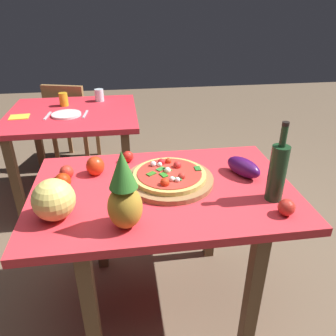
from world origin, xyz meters
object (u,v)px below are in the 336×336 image
pizza (169,175)px  drinking_glass_juice (64,99)px  tomato_at_corner (128,157)px  tomato_beside_pepper (67,172)px  melon (54,200)px  tomato_near_board (63,181)px  background_table (74,125)px  display_table (163,205)px  tomato_by_bottle (286,207)px  dining_chair (71,120)px  pineapple_left (124,195)px  dinner_plate (66,114)px  drinking_glass_water (99,95)px  eggplant (243,167)px  napkin_folded (19,117)px  pizza_board (169,180)px  bell_pepper (95,166)px  fork_utensil (47,116)px  knife_utensil (85,114)px  wine_bottle (277,172)px

pizza → drinking_glass_juice: drinking_glass_juice is taller
tomato_at_corner → tomato_beside_pepper: bearing=-155.2°
pizza → melon: 0.55m
tomato_near_board → background_table: bearing=94.5°
display_table → tomato_by_bottle: size_ratio=17.41×
display_table → tomato_at_corner: size_ratio=20.03×
dining_chair → tomato_by_bottle: 2.51m
display_table → pineapple_left: 0.41m
tomato_near_board → dinner_plate: bearing=96.4°
tomato_at_corner → drinking_glass_water: bearing=99.2°
eggplant → tomato_near_board: size_ratio=2.62×
tomato_at_corner → napkin_folded: tomato_at_corner is taller
tomato_by_bottle → melon: bearing=172.9°
tomato_at_corner → drinking_glass_juice: bearing=113.3°
eggplant → tomato_at_corner: 0.62m
display_table → pizza_board: size_ratio=2.89×
bell_pepper → eggplant: bearing=-9.1°
eggplant → tomato_near_board: 0.88m
display_table → fork_utensil: fork_utensil is taller
pineapple_left → tomato_at_corner: size_ratio=5.28×
background_table → eggplant: eggplant is taller
tomato_by_bottle → drinking_glass_water: drinking_glass_water is taller
background_table → fork_utensil: 0.22m
pineapple_left → tomato_beside_pepper: (-0.28, 0.43, -0.11)m
tomato_by_bottle → drinking_glass_water: bearing=114.5°
dining_chair → bell_pepper: bell_pepper is taller
bell_pepper → tomato_at_corner: (0.17, 0.12, -0.01)m
pizza_board → pizza: pizza is taller
eggplant → background_table: bearing=129.4°
pizza → knife_utensil: bearing=113.6°
display_table → background_table: (-0.56, 1.24, -0.01)m
drinking_glass_water → tomato_beside_pepper: bearing=-94.5°
pizza_board → tomato_near_board: 0.50m
wine_bottle → eggplant: 0.25m
pineapple_left → drinking_glass_water: 1.80m
bell_pepper → knife_utensil: (-0.13, 0.98, -0.04)m
drinking_glass_juice → dinner_plate: 0.27m
tomato_at_corner → tomato_beside_pepper: tomato_beside_pepper is taller
melon → eggplant: bearing=15.1°
dinner_plate → pizza: bearing=-60.6°
pizza_board → dinner_plate: bearing=119.4°
tomato_near_board → dining_chair: bearing=96.5°
pizza_board → knife_utensil: pizza_board is taller
eggplant → tomato_near_board: bearing=-179.9°
display_table → tomato_at_corner: 0.36m
pizza → drinking_glass_juice: size_ratio=3.28×
tomato_near_board → drinking_glass_water: size_ratio=0.74×
fork_utensil → bell_pepper: bearing=-62.3°
display_table → dinner_plate: bearing=116.9°
dining_chair → drinking_glass_water: size_ratio=8.24×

